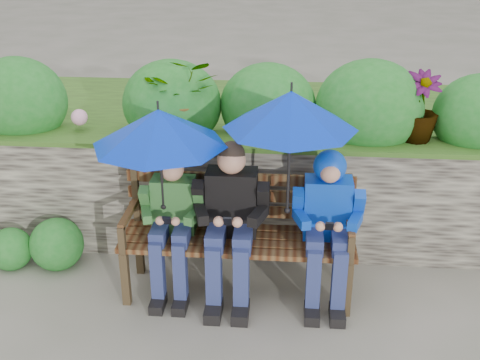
# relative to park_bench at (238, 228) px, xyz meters

# --- Properties ---
(ground) EXTENTS (60.00, 60.00, 0.00)m
(ground) POSITION_rel_park_bench_xyz_m (0.02, -0.14, -0.53)
(ground) COLOR #676959
(ground) RESTS_ON ground
(garden_backdrop) EXTENTS (8.07, 2.83, 1.84)m
(garden_backdrop) POSITION_rel_park_bench_xyz_m (0.03, 1.45, 0.11)
(garden_backdrop) COLOR #322D28
(garden_backdrop) RESTS_ON ground
(park_bench) EXTENTS (1.77, 0.52, 0.94)m
(park_bench) POSITION_rel_park_bench_xyz_m (0.00, 0.00, 0.00)
(park_bench) COLOR #40311D
(park_bench) RESTS_ON ground
(boy_left) EXTENTS (0.48, 0.56, 1.12)m
(boy_left) POSITION_rel_park_bench_xyz_m (-0.50, -0.08, 0.10)
(boy_left) COLOR #245F25
(boy_left) RESTS_ON ground
(boy_middle) EXTENTS (0.57, 0.66, 1.23)m
(boy_middle) POSITION_rel_park_bench_xyz_m (-0.05, -0.09, 0.15)
(boy_middle) COLOR black
(boy_middle) RESTS_ON ground
(boy_right) EXTENTS (0.52, 0.64, 1.17)m
(boy_right) POSITION_rel_park_bench_xyz_m (0.67, -0.07, 0.17)
(boy_right) COLOR #0E4DB9
(boy_right) RESTS_ON ground
(umbrella_left) EXTENTS (0.98, 0.98, 0.84)m
(umbrella_left) POSITION_rel_park_bench_xyz_m (-0.56, -0.07, 0.81)
(umbrella_left) COLOR #0229C5
(umbrella_left) RESTS_ON ground
(umbrella_right) EXTENTS (0.94, 0.94, 0.98)m
(umbrella_right) POSITION_rel_park_bench_xyz_m (0.37, -0.10, 0.98)
(umbrella_right) COLOR #0229C5
(umbrella_right) RESTS_ON ground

